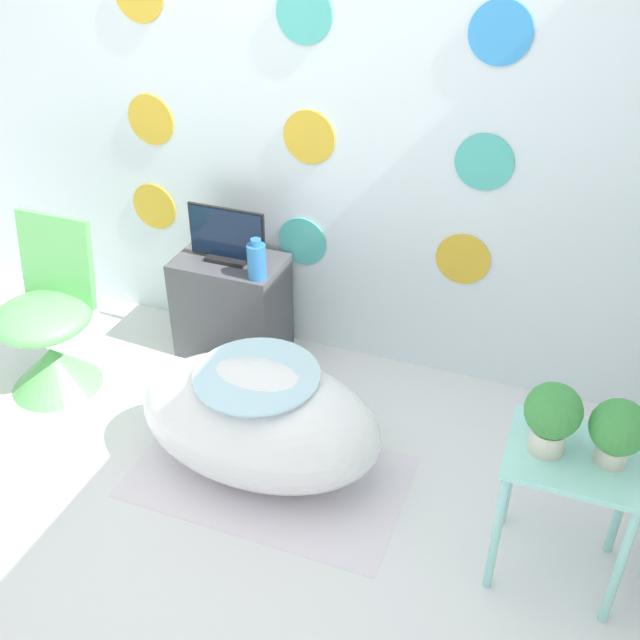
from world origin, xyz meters
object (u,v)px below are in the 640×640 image
tv (227,238)px  vase (257,260)px  chair (49,339)px  potted_plant_right (618,430)px  bathtub (260,420)px  potted_plant_left (552,415)px

tv → vase: 0.23m
chair → potted_plant_right: bearing=-6.3°
bathtub → potted_plant_left: size_ratio=3.99×
chair → potted_plant_left: size_ratio=3.20×
potted_plant_left → potted_plant_right: 0.20m
chair → potted_plant_left: bearing=-7.3°
bathtub → tv: bearing=123.6°
chair → potted_plant_right: chair is taller
bathtub → tv: tv is taller
chair → vase: size_ratio=4.15×
chair → potted_plant_left: chair is taller
tv → vase: size_ratio=1.98×
potted_plant_right → potted_plant_left: bearing=-174.4°
chair → potted_plant_left: (2.29, -0.29, 0.45)m
potted_plant_left → potted_plant_right: potted_plant_left is taller
tv → potted_plant_right: (1.81, -0.85, 0.05)m
chair → tv: chair is taller
bathtub → chair: bearing=171.8°
tv → potted_plant_right: bearing=-25.1°
chair → vase: bearing=27.9°
tv → bathtub: bearing=-56.4°
bathtub → potted_plant_right: bearing=-4.5°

